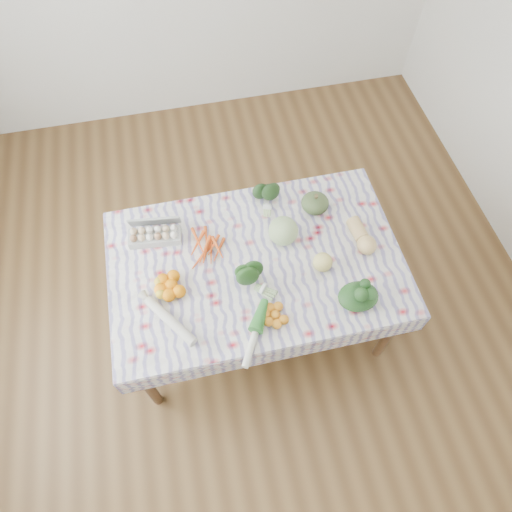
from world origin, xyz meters
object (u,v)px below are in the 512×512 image
Objects in this scene: kabocha_squash at (315,203)px; cabbage at (283,231)px; egg_carton at (155,236)px; grapefruit at (323,262)px; butternut_squash at (362,235)px; dining_table at (256,269)px.

cabbage is (-0.24, -0.17, 0.03)m from kabocha_squash.
grapefruit is at bearing -16.61° from egg_carton.
cabbage is 1.56× the size of grapefruit.
cabbage is at bearing 160.16° from butternut_squash.
grapefruit reaches higher than egg_carton.
cabbage is at bearing 31.61° from dining_table.
dining_table is at bearing 174.41° from butternut_squash.
butternut_squash is at bearing 24.14° from grapefruit.
grapefruit is (0.17, -0.23, -0.03)m from cabbage.
butternut_squash is (0.44, -0.11, -0.03)m from cabbage.
grapefruit is (0.35, -0.12, 0.14)m from dining_table.
dining_table is at bearing 161.80° from grapefruit.
kabocha_squash is at bearing 118.89° from butternut_squash.
dining_table is 0.61m from egg_carton.
kabocha_squash is 1.51× the size of grapefruit.
kabocha_squash is 0.34m from butternut_squash.
butternut_squash is at bearing -6.03° from egg_carton.
cabbage reaches higher than kabocha_squash.
kabocha_squash is 0.41m from grapefruit.
egg_carton is 1.19m from butternut_squash.
grapefruit is at bearing -18.20° from dining_table.
egg_carton is 1.26× the size of butternut_squash.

